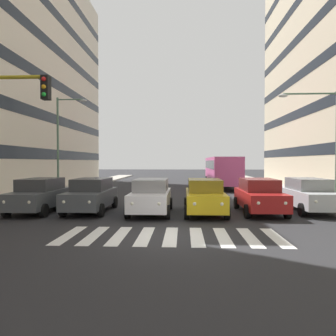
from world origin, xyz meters
The scene contains 12 objects.
ground_plane centered at (0.00, 0.00, 0.00)m, with size 180.00×180.00×0.00m, color #262628.
building_right_block_0 centered at (15.70, -19.93, 11.30)m, with size 8.91×23.19×22.60m.
crosswalk_markings centered at (0.00, 0.00, 0.00)m, with size 7.65×2.80×0.01m.
car_0 centered at (-6.92, -5.64, 0.89)m, with size 2.02×4.44×1.72m.
car_1 centered at (-4.25, -5.06, 0.89)m, with size 2.02×4.44×1.72m.
car_2 centered at (-1.48, -4.67, 0.89)m, with size 2.02×4.44×1.72m.
car_3 centered at (1.18, -4.63, 0.89)m, with size 2.02×4.44×1.72m.
car_4 centered at (4.31, -5.01, 0.89)m, with size 2.02×4.44×1.72m.
car_5 centered at (6.95, -4.84, 0.89)m, with size 2.02×4.44×1.72m.
bus_behind_traffic centered at (-4.25, -20.36, 1.86)m, with size 2.78×10.50×3.00m.
street_lamp_left centered at (-8.73, -7.83, 4.26)m, with size 3.46×0.28×6.55m.
street_lamp_right centered at (9.01, -13.03, 4.60)m, with size 2.39×0.28×7.41m.
Camera 1 is at (-0.44, 10.70, 2.60)m, focal length 33.16 mm.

